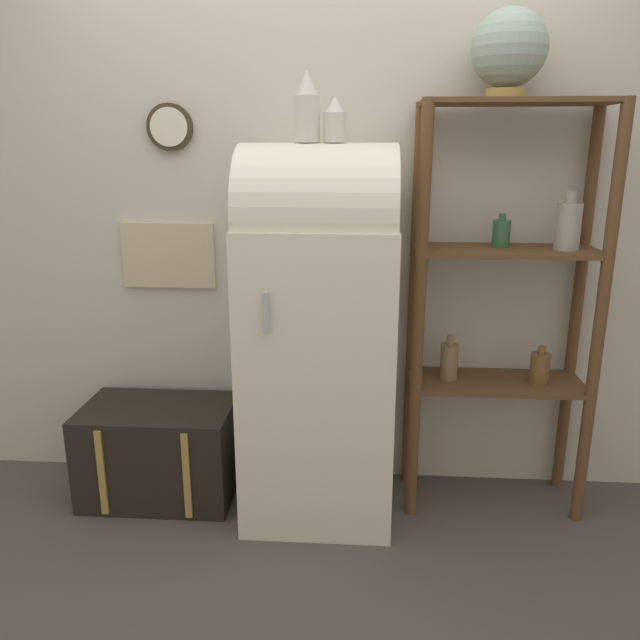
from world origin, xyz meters
TOP-DOWN VIEW (x-y plane):
  - ground_plane at (0.00, 0.00)m, footprint 12.00×12.00m
  - wall_back at (-0.00, 0.57)m, footprint 7.00×0.09m
  - refrigerator at (-0.00, 0.26)m, footprint 0.63×0.62m
  - suitcase_trunk at (-0.74, 0.30)m, footprint 0.68×0.44m
  - shelf_unit at (0.79, 0.36)m, footprint 0.77×0.33m
  - globe at (0.73, 0.38)m, footprint 0.29×0.29m
  - vase_left at (-0.05, 0.26)m, footprint 0.10×0.10m
  - vase_center at (0.06, 0.26)m, footprint 0.09×0.09m

SIDE VIEW (x-z plane):
  - ground_plane at x=0.00m, z-range 0.00..0.00m
  - suitcase_trunk at x=-0.74m, z-range 0.00..0.44m
  - refrigerator at x=0.00m, z-range 0.04..1.63m
  - shelf_unit at x=0.79m, z-range 0.13..1.89m
  - wall_back at x=0.00m, z-range 0.00..2.70m
  - vase_center at x=0.06m, z-range 1.59..1.76m
  - vase_left at x=-0.05m, z-range 1.59..1.85m
  - globe at x=0.73m, z-range 1.77..2.11m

